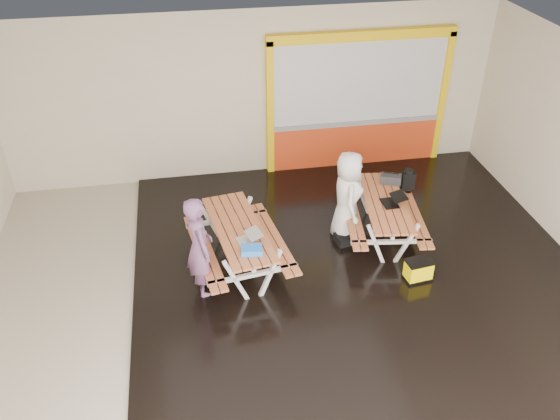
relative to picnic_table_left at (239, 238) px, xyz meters
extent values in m
cube|color=#BBB19E|center=(0.72, -0.72, -0.66)|extent=(10.00, 8.00, 0.01)
cube|color=white|center=(0.72, -0.72, 2.85)|extent=(10.00, 8.00, 0.01)
cube|color=beige|center=(0.72, 3.28, 1.10)|extent=(10.00, 0.01, 3.50)
cube|color=black|center=(1.97, -0.72, -0.63)|extent=(7.50, 7.98, 0.05)
cube|color=red|center=(2.92, 3.21, -0.15)|extent=(3.60, 0.12, 1.00)
cube|color=gray|center=(2.92, 3.21, 0.38)|extent=(3.60, 0.14, 0.10)
cube|color=silver|center=(2.92, 3.22, 1.29)|extent=(3.60, 0.08, 1.72)
cube|color=yellow|center=(1.05, 3.20, 0.80)|extent=(0.14, 0.16, 2.90)
cube|color=yellow|center=(4.79, 3.20, 0.80)|extent=(0.14, 0.16, 2.90)
cube|color=yellow|center=(2.92, 3.20, 2.25)|extent=(3.88, 0.16, 0.20)
cube|color=#B36035|center=(-0.30, -0.05, 0.18)|extent=(0.46, 2.14, 0.04)
cube|color=#B36035|center=(-0.15, -0.02, 0.18)|extent=(0.46, 2.14, 0.04)
cube|color=#B36035|center=(0.00, 0.00, 0.18)|extent=(0.46, 2.14, 0.04)
cube|color=#B36035|center=(0.15, 0.02, 0.18)|extent=(0.46, 2.14, 0.04)
cube|color=#B36035|center=(0.30, 0.05, 0.18)|extent=(0.46, 2.14, 0.04)
cube|color=white|center=(-0.15, -0.85, -0.20)|extent=(0.40, 0.12, 0.86)
cube|color=white|center=(0.40, -0.76, -0.20)|extent=(0.40, 0.12, 0.86)
cube|color=white|center=(0.12, -0.80, -0.15)|extent=(1.46, 0.29, 0.06)
cube|color=white|center=(0.12, -0.80, 0.13)|extent=(0.72, 0.17, 0.06)
cube|color=white|center=(-0.40, 0.76, -0.20)|extent=(0.40, 0.12, 0.86)
cube|color=white|center=(0.15, 0.85, -0.20)|extent=(0.40, 0.12, 0.86)
cube|color=white|center=(-0.12, 0.80, -0.15)|extent=(1.46, 0.29, 0.06)
cube|color=white|center=(-0.12, 0.80, 0.13)|extent=(0.72, 0.17, 0.06)
cube|color=white|center=(0.00, 0.00, -0.04)|extent=(0.33, 1.74, 0.06)
cube|color=#B36035|center=(-0.65, -0.10, -0.14)|extent=(0.45, 2.14, 0.04)
cube|color=#B36035|center=(-0.51, -0.08, -0.14)|extent=(0.45, 2.14, 0.04)
cube|color=#B36035|center=(0.51, 0.08, -0.14)|extent=(0.45, 2.14, 0.04)
cube|color=#B36035|center=(0.65, 0.10, -0.14)|extent=(0.45, 2.14, 0.04)
cube|color=#B36035|center=(2.37, 0.47, 0.13)|extent=(0.40, 2.01, 0.04)
cube|color=#B36035|center=(2.51, 0.45, 0.13)|extent=(0.40, 2.01, 0.04)
cube|color=#B36035|center=(2.65, 0.43, 0.13)|extent=(0.40, 2.01, 0.04)
cube|color=#B36035|center=(2.79, 0.41, 0.13)|extent=(0.40, 2.01, 0.04)
cube|color=#B36035|center=(2.93, 0.39, 0.13)|extent=(0.40, 2.01, 0.04)
cube|color=white|center=(2.29, -0.29, -0.23)|extent=(0.38, 0.11, 0.80)
cube|color=white|center=(2.80, -0.36, -0.23)|extent=(0.38, 0.11, 0.80)
cube|color=white|center=(2.55, -0.32, -0.18)|extent=(1.37, 0.25, 0.06)
cube|color=white|center=(2.55, -0.32, 0.08)|extent=(0.68, 0.15, 0.06)
cube|color=white|center=(2.50, 1.22, -0.23)|extent=(0.38, 0.11, 0.80)
cube|color=white|center=(3.02, 1.15, -0.23)|extent=(0.38, 0.11, 0.80)
cube|color=white|center=(2.76, 1.19, -0.18)|extent=(1.37, 0.25, 0.06)
cube|color=white|center=(2.76, 1.19, 0.08)|extent=(0.68, 0.15, 0.06)
cube|color=white|center=(2.65, 0.43, -0.07)|extent=(0.29, 1.64, 0.06)
cube|color=#B36035|center=(2.04, 0.52, -0.17)|extent=(0.40, 2.00, 0.04)
cube|color=#B36035|center=(2.17, 0.50, -0.17)|extent=(0.40, 2.00, 0.04)
cube|color=#B36035|center=(3.13, 0.36, -0.17)|extent=(0.40, 2.00, 0.04)
cube|color=#B36035|center=(3.27, 0.34, -0.17)|extent=(0.40, 2.00, 0.04)
imported|color=#72496F|center=(-0.66, -0.47, 0.24)|extent=(0.56, 0.72, 1.76)
imported|color=white|center=(2.02, 0.63, 0.19)|extent=(0.65, 0.91, 1.72)
cube|color=silver|center=(0.06, -0.41, 0.21)|extent=(0.31, 0.38, 0.02)
cube|color=silver|center=(0.20, -0.38, 0.32)|extent=(0.29, 0.38, 0.06)
cube|color=silver|center=(0.20, -0.38, 0.32)|extent=(0.25, 0.33, 0.05)
cube|color=black|center=(2.70, 0.33, 0.16)|extent=(0.26, 0.36, 0.02)
cube|color=black|center=(2.86, 0.34, 0.29)|extent=(0.25, 0.36, 0.07)
cube|color=silver|center=(2.85, 0.34, 0.29)|extent=(0.21, 0.32, 0.06)
cube|color=blue|center=(0.13, -0.69, 0.25)|extent=(0.35, 0.26, 0.10)
cube|color=black|center=(2.95, 1.01, 0.24)|extent=(0.42, 0.31, 0.17)
cylinder|color=black|center=(2.95, 1.01, 0.36)|extent=(0.27, 0.13, 0.02)
cube|color=black|center=(3.37, 1.18, 0.06)|extent=(0.25, 0.17, 0.35)
cylinder|color=black|center=(3.37, 1.18, 0.26)|extent=(0.17, 0.17, 0.09)
cube|color=black|center=(1.98, 0.36, -0.53)|extent=(0.47, 0.39, 0.15)
cube|color=black|center=(2.85, -0.85, -0.58)|extent=(0.47, 0.34, 0.04)
cube|color=#FFE100|center=(2.85, -0.85, -0.42)|extent=(0.45, 0.32, 0.33)
cube|color=black|center=(2.85, -0.85, -0.24)|extent=(0.47, 0.34, 0.03)
camera|label=1|loc=(-0.70, -7.80, 5.69)|focal=37.48mm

